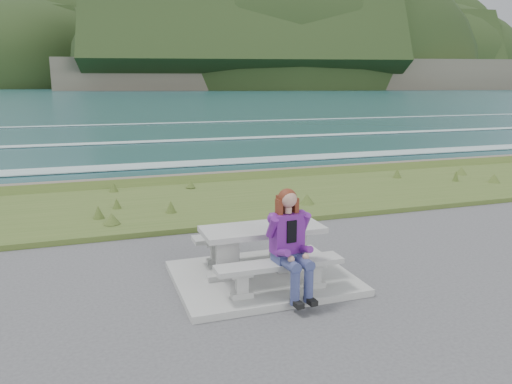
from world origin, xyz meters
The scene contains 9 objects.
concrete_slab centered at (0.00, 0.00, 0.05)m, with size 2.60×2.10×0.10m, color #B0B0AB.
picnic_table centered at (0.00, 0.00, 0.68)m, with size 1.80×0.75×0.75m.
bench_landward centered at (0.00, -0.70, 0.45)m, with size 1.80×0.35×0.45m.
bench_seaward centered at (0.00, 0.70, 0.45)m, with size 1.80×0.35×0.45m.
grass_verge centered at (0.00, 5.00, 0.00)m, with size 160.00×4.50×0.22m, color #405B22.
shore_drop centered at (0.00, 7.90, 0.00)m, with size 160.00×0.80×2.20m, color brown.
ocean centered at (0.00, 25.09, -1.74)m, with size 1600.00×1600.00×0.09m.
headland_range centered at (190.45, 398.45, 9.90)m, with size 729.83×363.95×179.63m.
seated_woman centered at (0.13, -0.84, 0.64)m, with size 0.48×0.77×1.46m.
Camera 1 is at (-2.38, -6.68, 2.95)m, focal length 35.00 mm.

